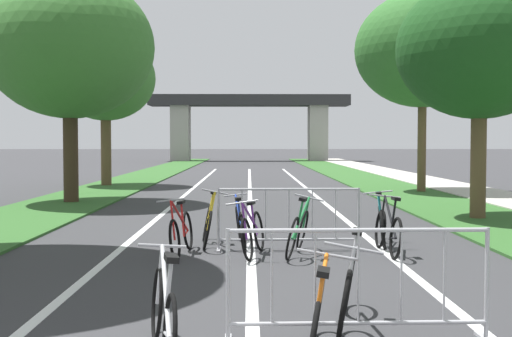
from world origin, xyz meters
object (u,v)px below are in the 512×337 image
at_px(tree_left_cypress_far, 69,47).
at_px(tree_right_oak_near, 480,49).
at_px(bicycle_red_2, 181,233).
at_px(bicycle_teal_8, 382,224).
at_px(bicycle_yellow_3, 208,224).
at_px(crowd_barrier_nearest, 358,286).
at_px(bicycle_blue_4, 240,225).
at_px(crowd_barrier_second, 289,219).
at_px(tree_left_oak_mid, 105,79).
at_px(bicycle_silver_10, 348,288).
at_px(bicycle_silver_0, 163,314).
at_px(bicycle_purple_6, 253,233).
at_px(bicycle_green_1, 298,232).
at_px(bicycle_orange_9, 316,318).
at_px(bicycle_black_5, 388,231).
at_px(tree_right_maple_mid, 423,50).

bearing_deg(tree_left_cypress_far, tree_right_oak_near, -21.27).
bearing_deg(bicycle_red_2, bicycle_teal_8, -159.08).
bearing_deg(bicycle_yellow_3, crowd_barrier_nearest, 103.08).
bearing_deg(bicycle_blue_4, crowd_barrier_second, -39.13).
xyz_separation_m(tree_left_oak_mid, crowd_barrier_nearest, (6.82, -20.52, -3.84)).
relative_size(bicycle_red_2, bicycle_silver_10, 1.05).
relative_size(tree_left_cypress_far, bicycle_silver_0, 3.88).
xyz_separation_m(bicycle_silver_0, bicycle_purple_6, (0.78, 4.90, -0.01)).
xyz_separation_m(bicycle_silver_0, bicycle_red_2, (-0.37, 4.97, -0.02)).
height_order(tree_left_oak_mid, bicycle_blue_4, tree_left_oak_mid).
height_order(tree_left_cypress_far, bicycle_purple_6, tree_left_cypress_far).
distance_m(bicycle_silver_0, bicycle_green_1, 5.12).
height_order(crowd_barrier_second, bicycle_orange_9, crowd_barrier_second).
bearing_deg(bicycle_green_1, bicycle_yellow_3, 160.77).
bearing_deg(bicycle_yellow_3, tree_right_oak_near, -153.08).
xyz_separation_m(bicycle_yellow_3, bicycle_orange_9, (1.29, -5.87, -0.04)).
distance_m(bicycle_green_1, bicycle_yellow_3, 1.81).
height_order(bicycle_blue_4, bicycle_orange_9, bicycle_blue_4).
bearing_deg(bicycle_purple_6, tree_right_oak_near, -126.79).
distance_m(tree_left_oak_mid, bicycle_red_2, 17.15).
xyz_separation_m(bicycle_black_5, bicycle_teal_8, (0.08, 0.88, -0.00)).
height_order(tree_right_maple_mid, bicycle_silver_10, tree_right_maple_mid).
relative_size(bicycle_silver_0, bicycle_green_1, 1.06).
distance_m(tree_left_oak_mid, bicycle_yellow_3, 16.40).
relative_size(bicycle_green_1, bicycle_orange_9, 1.02).
height_order(bicycle_black_5, bicycle_purple_6, bicycle_black_5).
xyz_separation_m(crowd_barrier_second, bicycle_orange_9, (-0.10, -5.41, -0.18)).
height_order(bicycle_teal_8, bicycle_orange_9, bicycle_teal_8).
bearing_deg(bicycle_yellow_3, bicycle_silver_0, 85.65).
relative_size(bicycle_green_1, bicycle_teal_8, 1.02).
bearing_deg(bicycle_teal_8, bicycle_black_5, -84.89).
distance_m(crowd_barrier_nearest, bicycle_silver_10, 0.61).
distance_m(tree_right_maple_mid, bicycle_blue_4, 13.94).
height_order(crowd_barrier_nearest, bicycle_red_2, crowd_barrier_nearest).
relative_size(crowd_barrier_second, bicycle_teal_8, 1.51).
bearing_deg(bicycle_silver_0, bicycle_purple_6, 67.96).
xyz_separation_m(tree_right_maple_mid, bicycle_silver_10, (-5.17, -16.48, -4.70)).
distance_m(bicycle_blue_4, bicycle_black_5, 2.60).
bearing_deg(bicycle_teal_8, tree_left_cypress_far, 144.52).
bearing_deg(bicycle_purple_6, bicycle_orange_9, 107.64).
bearing_deg(tree_right_oak_near, bicycle_green_1, -134.20).
bearing_deg(tree_left_cypress_far, bicycle_yellow_3, -59.87).
height_order(crowd_barrier_nearest, bicycle_silver_0, crowd_barrier_nearest).
bearing_deg(bicycle_blue_4, bicycle_red_2, -136.78).
height_order(tree_right_maple_mid, bicycle_teal_8, tree_right_maple_mid).
distance_m(tree_right_maple_mid, bicycle_black_5, 13.85).
bearing_deg(tree_left_oak_mid, tree_left_cypress_far, -85.57).
xyz_separation_m(bicycle_purple_6, bicycle_orange_9, (0.51, -4.87, -0.03)).
height_order(tree_right_maple_mid, bicycle_black_5, tree_right_maple_mid).
height_order(tree_left_cypress_far, crowd_barrier_nearest, tree_left_cypress_far).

